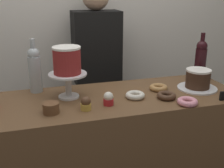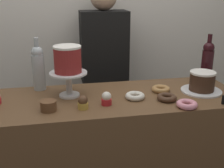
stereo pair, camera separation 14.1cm
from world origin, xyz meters
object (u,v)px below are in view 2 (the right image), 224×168
object	(u,v)px
cake_stand_pedestal	(69,80)
chocolate_round_cake	(202,81)
white_layer_cake	(68,59)
donut_pink	(187,104)
donut_sugar	(135,96)
wine_bottle_clear	(38,67)
cupcake_vanilla	(106,99)
donut_chocolate	(167,98)
cookie_stack	(49,106)
donut_maple	(161,89)
barista_figure	(104,82)
cupcake_chocolate	(83,103)
wine_bottle_dark_red	(207,62)

from	to	relation	value
cake_stand_pedestal	chocolate_round_cake	size ratio (longest dim) A/B	1.42
white_layer_cake	donut_pink	bearing A→B (deg)	-25.20
donut_sugar	wine_bottle_clear	bearing A→B (deg)	153.67
chocolate_round_cake	white_layer_cake	bearing A→B (deg)	174.39
cupcake_vanilla	donut_chocolate	world-z (taller)	cupcake_vanilla
wine_bottle_clear	donut_pink	size ratio (longest dim) A/B	2.91
cupcake_vanilla	cookie_stack	size ratio (longest dim) A/B	0.88
cake_stand_pedestal	donut_sugar	distance (m)	0.39
donut_sugar	donut_maple	distance (m)	0.20
donut_maple	cookie_stack	size ratio (longest dim) A/B	1.33
donut_sugar	white_layer_cake	bearing A→B (deg)	162.60
donut_pink	donut_chocolate	distance (m)	0.13
chocolate_round_cake	barista_figure	size ratio (longest dim) A/B	0.10
white_layer_cake	cupcake_chocolate	size ratio (longest dim) A/B	2.13
donut_pink	cake_stand_pedestal	bearing A→B (deg)	154.80
wine_bottle_dark_red	donut_pink	xyz separation A→B (m)	(-0.30, -0.37, -0.13)
cupcake_vanilla	donut_pink	bearing A→B (deg)	-15.44
donut_pink	cookie_stack	xyz separation A→B (m)	(-0.72, 0.09, 0.01)
cookie_stack	barista_figure	world-z (taller)	barista_figure
chocolate_round_cake	donut_maple	size ratio (longest dim) A/B	1.36
cake_stand_pedestal	cupcake_chocolate	world-z (taller)	cake_stand_pedestal
donut_maple	donut_chocolate	world-z (taller)	same
cupcake_vanilla	donut_pink	world-z (taller)	cupcake_vanilla
wine_bottle_clear	donut_sugar	bearing A→B (deg)	-26.33
donut_maple	donut_chocolate	distance (m)	0.14
donut_pink	cookie_stack	bearing A→B (deg)	172.62
donut_sugar	donut_maple	bearing A→B (deg)	24.07
chocolate_round_cake	wine_bottle_dark_red	distance (m)	0.21
white_layer_cake	donut_chocolate	bearing A→B (deg)	-17.74
chocolate_round_cake	cake_stand_pedestal	bearing A→B (deg)	174.39
white_layer_cake	donut_pink	distance (m)	0.70
wine_bottle_clear	wine_bottle_dark_red	world-z (taller)	same
wine_bottle_dark_red	donut_pink	world-z (taller)	wine_bottle_dark_red
donut_sugar	donut_pink	size ratio (longest dim) A/B	1.00
cake_stand_pedestal	donut_maple	world-z (taller)	cake_stand_pedestal
cake_stand_pedestal	barista_figure	xyz separation A→B (m)	(0.30, 0.57, -0.22)
cake_stand_pedestal	wine_bottle_dark_red	world-z (taller)	wine_bottle_dark_red
cupcake_chocolate	cupcake_vanilla	size ratio (longest dim) A/B	1.00
donut_maple	donut_chocolate	size ratio (longest dim) A/B	1.00
donut_chocolate	donut_maple	bearing A→B (deg)	83.50
chocolate_round_cake	wine_bottle_dark_red	xyz separation A→B (m)	(0.11, 0.16, 0.08)
wine_bottle_dark_red	cookie_stack	distance (m)	1.07
cake_stand_pedestal	cupcake_chocolate	distance (m)	0.22
donut_maple	donut_sugar	bearing A→B (deg)	-155.93
cookie_stack	barista_figure	xyz separation A→B (m)	(0.42, 0.76, -0.14)
donut_pink	cookie_stack	size ratio (longest dim) A/B	1.33
donut_pink	donut_chocolate	size ratio (longest dim) A/B	1.00
donut_sugar	donut_pink	distance (m)	0.29
white_layer_cake	barista_figure	bearing A→B (deg)	62.12
barista_figure	cupcake_chocolate	bearing A→B (deg)	-107.32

